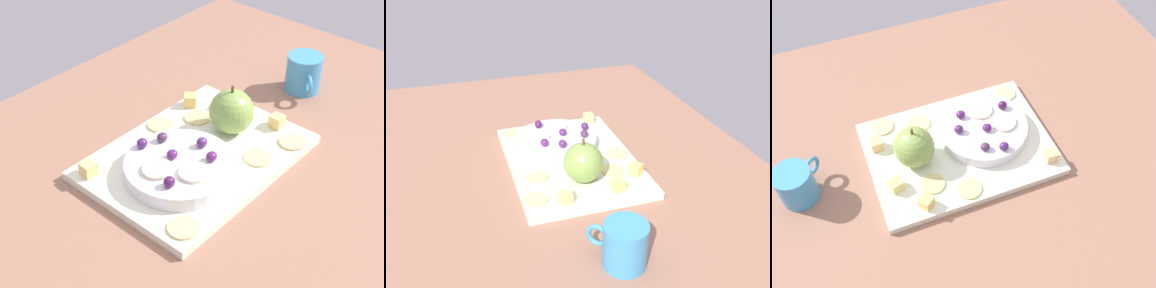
% 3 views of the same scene
% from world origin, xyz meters
% --- Properties ---
extents(table, '(1.17, 0.85, 0.04)m').
position_xyz_m(table, '(0.00, 0.00, 0.02)').
color(table, '#90644F').
rests_on(table, ground).
extents(platter, '(0.36, 0.26, 0.02)m').
position_xyz_m(platter, '(0.01, 0.02, 0.04)').
color(platter, silver).
rests_on(platter, table).
extents(serving_dish, '(0.18, 0.18, 0.03)m').
position_xyz_m(serving_dish, '(-0.05, 0.00, 0.06)').
color(serving_dish, silver).
rests_on(serving_dish, platter).
extents(apple_whole, '(0.08, 0.08, 0.08)m').
position_xyz_m(apple_whole, '(0.10, 0.01, 0.09)').
color(apple_whole, '#7CA049').
rests_on(apple_whole, platter).
extents(apple_stem, '(0.01, 0.00, 0.01)m').
position_xyz_m(apple_stem, '(0.10, 0.01, 0.14)').
color(apple_stem, brown).
rests_on(apple_stem, apple_whole).
extents(cheese_cube_0, '(0.03, 0.03, 0.02)m').
position_xyz_m(cheese_cube_0, '(0.15, 0.07, 0.06)').
color(cheese_cube_0, '#E2CD6C').
rests_on(cheese_cube_0, platter).
extents(cheese_cube_1, '(0.02, 0.02, 0.02)m').
position_xyz_m(cheese_cube_1, '(0.16, -0.04, 0.06)').
color(cheese_cube_1, '#F2C173').
rests_on(cheese_cube_1, platter).
extents(cheese_cube_2, '(0.02, 0.02, 0.02)m').
position_xyz_m(cheese_cube_2, '(-0.15, 0.11, 0.06)').
color(cheese_cube_2, '#EFC676').
rests_on(cheese_cube_2, platter).
extents(cheese_cube_3, '(0.03, 0.03, 0.02)m').
position_xyz_m(cheese_cube_3, '(0.11, 0.12, 0.06)').
color(cheese_cube_3, '#F3C967').
rests_on(cheese_cube_3, platter).
extents(cracker_0, '(0.05, 0.05, 0.00)m').
position_xyz_m(cracker_0, '(0.06, -0.07, 0.05)').
color(cracker_0, '#E0C07D').
rests_on(cracker_0, platter).
extents(cracker_1, '(0.05, 0.05, 0.00)m').
position_xyz_m(cracker_1, '(0.14, -0.09, 0.05)').
color(cracker_1, '#D9B680').
rests_on(cracker_1, platter).
extents(cracker_2, '(0.05, 0.05, 0.00)m').
position_xyz_m(cracker_2, '(0.08, 0.08, 0.05)').
color(cracker_2, '#D9C17A').
rests_on(cracker_2, platter).
extents(cracker_3, '(0.05, 0.05, 0.00)m').
position_xyz_m(cracker_3, '(0.02, 0.12, 0.05)').
color(cracker_3, '#D9C07C').
rests_on(cracker_3, platter).
extents(cracker_4, '(0.05, 0.05, 0.00)m').
position_xyz_m(cracker_4, '(-0.14, -0.09, 0.05)').
color(cracker_4, '#D8BA80').
rests_on(cracker_4, platter).
extents(grape_0, '(0.02, 0.02, 0.02)m').
position_xyz_m(grape_0, '(-0.02, -0.04, 0.09)').
color(grape_0, '#561E61').
rests_on(grape_0, serving_dish).
extents(grape_1, '(0.02, 0.02, 0.02)m').
position_xyz_m(grape_1, '(-0.03, 0.06, 0.08)').
color(grape_1, '#48294A').
rests_on(grape_1, serving_dish).
extents(grape_2, '(0.02, 0.02, 0.02)m').
position_xyz_m(grape_2, '(-0.07, 0.07, 0.09)').
color(grape_2, '#451F61').
rests_on(grape_2, serving_dish).
extents(grape_3, '(0.02, 0.02, 0.02)m').
position_xyz_m(grape_3, '(-0.05, 0.02, 0.08)').
color(grape_3, '#501E63').
rests_on(grape_3, serving_dish).
extents(grape_4, '(0.02, 0.02, 0.02)m').
position_xyz_m(grape_4, '(0.00, 0.00, 0.09)').
color(grape_4, '#4A235F').
rests_on(grape_4, serving_dish).
extents(grape_5, '(0.02, 0.02, 0.02)m').
position_xyz_m(grape_5, '(-0.11, -0.03, 0.09)').
color(grape_5, '#43184A').
rests_on(grape_5, serving_dish).
extents(apple_slice_0, '(0.05, 0.05, 0.01)m').
position_xyz_m(apple_slice_0, '(-0.09, 0.01, 0.08)').
color(apple_slice_0, beige).
rests_on(apple_slice_0, serving_dish).
extents(apple_slice_1, '(0.05, 0.05, 0.01)m').
position_xyz_m(apple_slice_1, '(-0.06, -0.04, 0.08)').
color(apple_slice_1, beige).
rests_on(apple_slice_1, serving_dish).
extents(cup, '(0.09, 0.08, 0.08)m').
position_xyz_m(cup, '(0.32, 0.01, 0.07)').
color(cup, '#3F8FC2').
rests_on(cup, table).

